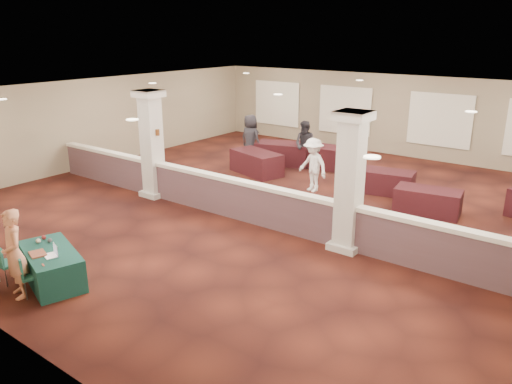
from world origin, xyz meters
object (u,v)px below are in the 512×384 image
Objects in this scene: conf_chair_main at (27,272)px; attendee_d at (250,139)px; far_table_front_left at (256,163)px; near_table at (52,266)px; far_table_back_left at (283,153)px; far_table_front_center at (384,182)px; far_table_front_right at (428,201)px; woman at (14,254)px; attendee_b at (313,165)px; conf_chair_side at (5,260)px; far_table_back_center at (317,156)px; attendee_a at (305,145)px.

attendee_d is at bearing 124.15° from conf_chair_main.
far_table_front_left is 1.69m from attendee_d.
attendee_d reaches higher than near_table.
conf_chair_main reaches higher than far_table_front_left.
far_table_back_left reaches higher than far_table_front_left.
far_table_front_center is 1.01× the size of far_table_front_right.
woman is at bearing -117.08° from far_table_front_right.
far_table_back_left is (-1.52, 11.24, -0.47)m from woman.
conf_chair_main is 0.47× the size of woman.
near_table is 2.15× the size of conf_chair_main.
attendee_d is (-2.66, 10.70, 0.05)m from woman.
far_table_front_left reaches higher than near_table.
attendee_b is at bearing 100.39° from near_table.
conf_chair_side is 10.73m from far_table_front_center.
far_table_back_center is (0.39, 11.59, -0.10)m from conf_chair_side.
far_table_back_left is 1.36m from attendee_d.
conf_chair_side is at bearing -85.73° from far_table_back_left.
attendee_d reaches higher than far_table_front_left.
conf_chair_side is 11.15m from far_table_back_left.
conf_chair_main is 0.42× the size of far_table_back_center.
conf_chair_side reaches higher than conf_chair_main.
woman is 1.03× the size of attendee_b.
attendee_a is at bearing 92.17° from conf_chair_side.
far_table_front_left is at bearing 176.26° from far_table_front_right.
attendee_d reaches higher than far_table_front_center.
woman is at bearing -6.83° from conf_chair_side.
far_table_front_center is 2.28m from attendee_b.
attendee_a reaches higher than conf_chair_side.
woman is at bearing -114.59° from conf_chair_main.
attendee_d reaches higher than far_table_back_center.
woman is 0.90× the size of far_table_front_left.
woman is 0.87× the size of far_table_back_left.
attendee_d is at bearing -154.52° from far_table_back_left.
woman is 9.08m from attendee_b.
far_table_back_left is 1.18× the size of attendee_b.
far_table_front_left is 1.12× the size of far_table_front_right.
near_table is 10.65m from far_table_back_left.
far_table_back_left is (-1.51, 10.54, 0.07)m from near_table.
far_table_back_left is 3.47m from attendee_b.
far_table_front_center is at bearing 90.49° from near_table.
far_table_front_left reaches higher than far_table_front_center.
conf_chair_main reaches higher than far_table_back_center.
far_table_front_center is at bearing -24.80° from far_table_back_center.
woman is at bearing -88.52° from far_table_back_center.
far_table_back_left is at bearing -158.85° from far_table_back_center.
far_table_back_left is at bearing 90.00° from far_table_front_left.
woman is 1.00× the size of far_table_front_right.
attendee_d is (-7.34, 1.54, 0.56)m from far_table_front_right.
far_table_back_left reaches higher than far_table_front_center.
woman reaches higher than near_table.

